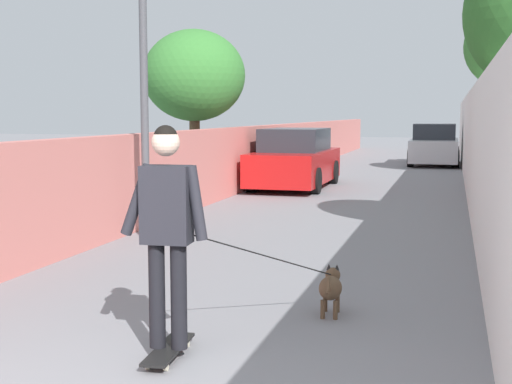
{
  "coord_description": "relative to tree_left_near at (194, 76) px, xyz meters",
  "views": [
    {
      "loc": [
        -3.08,
        -2.3,
        1.94
      ],
      "look_at": [
        4.94,
        -0.05,
        1.0
      ],
      "focal_mm": 49.27,
      "sensor_mm": 36.0,
      "label": 1
    }
  ],
  "objects": [
    {
      "name": "person_skateboarder",
      "position": [
        -11.06,
        -3.93,
        -1.7
      ],
      "size": [
        0.25,
        0.71,
        1.76
      ],
      "color": "black",
      "rests_on": "skateboard"
    },
    {
      "name": "lamp_post",
      "position": [
        -6.18,
        -1.52,
        0.39
      ],
      "size": [
        0.36,
        0.36,
        4.76
      ],
      "color": "#4C4C51",
      "rests_on": "ground"
    },
    {
      "name": "dog",
      "position": [
        -9.52,
        -4.96,
        -2.55
      ],
      "size": [
        1.85,
        1.17,
        1.06
      ],
      "color": "brown",
      "rests_on": "ground"
    },
    {
      "name": "skateboard",
      "position": [
        -11.06,
        -3.93,
        -2.75
      ],
      "size": [
        0.81,
        0.26,
        0.08
      ],
      "color": "black",
      "rests_on": "ground"
    },
    {
      "name": "car_far",
      "position": [
        11.07,
        -5.4,
        -2.11
      ],
      "size": [
        4.13,
        1.8,
        1.54
      ],
      "color": "silver",
      "rests_on": "ground"
    },
    {
      "name": "tree_left_near",
      "position": [
        0.0,
        0.0,
        0.0
      ],
      "size": [
        2.47,
        2.47,
        3.94
      ],
      "color": "brown",
      "rests_on": "ground"
    },
    {
      "name": "ground_plane",
      "position": [
        1.0,
        -3.76,
        -2.82
      ],
      "size": [
        80.0,
        80.0,
        0.0
      ],
      "primitive_type": "plane",
      "color": "gray"
    },
    {
      "name": "tree_right_far",
      "position": [
        6.0,
        -7.62,
        1.04
      ],
      "size": [
        2.7,
        2.7,
        5.14
      ],
      "color": "brown",
      "rests_on": "ground"
    },
    {
      "name": "car_near",
      "position": [
        1.74,
        -2.12,
        -2.1
      ],
      "size": [
        4.21,
        1.8,
        1.54
      ],
      "color": "#B71414",
      "rests_on": "ground"
    },
    {
      "name": "wall_left",
      "position": [
        -1.0,
        -0.97,
        -2.02
      ],
      "size": [
        48.0,
        0.3,
        1.59
      ],
      "primitive_type": "cube",
      "color": "#CC726B",
      "rests_on": "ground"
    },
    {
      "name": "fence_right",
      "position": [
        -1.0,
        -6.55,
        -1.59
      ],
      "size": [
        48.0,
        0.3,
        2.45
      ],
      "primitive_type": "cube",
      "color": "white",
      "rests_on": "ground"
    }
  ]
}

